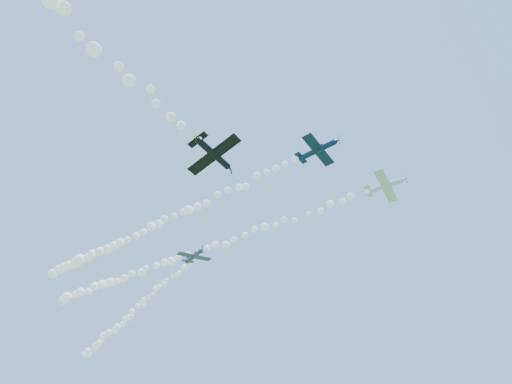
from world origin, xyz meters
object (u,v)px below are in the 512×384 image
Objects in this scene: plane_grey at (194,256)px; plane_black at (214,154)px; plane_white at (386,186)px; plane_navy at (318,150)px.

plane_black is (25.84, -25.19, -8.19)m from plane_grey.
plane_navy reaches higher than plane_white.
plane_navy is (-5.82, -14.42, 0.39)m from plane_white.
plane_navy is at bearing -11.60° from plane_black.
plane_navy is 25.99m from plane_black.
plane_white is 1.19× the size of plane_black.
plane_navy is at bearing 11.23° from plane_grey.
plane_navy reaches higher than plane_grey.
plane_black is at bearing -102.02° from plane_navy.
plane_white reaches higher than plane_black.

